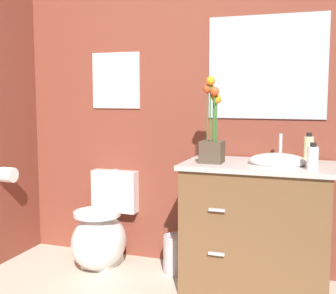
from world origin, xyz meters
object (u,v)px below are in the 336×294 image
soap_bottle (309,149)px  wall_mirror (266,67)px  vanity_cabinet (257,225)px  flower_vase (212,133)px  toilet (102,234)px  lotion_bottle (313,158)px  trash_bin (176,254)px  toilet_paper_roll (8,175)px  wall_poster (116,81)px

soap_bottle → wall_mirror: bearing=145.5°
soap_bottle → wall_mirror: (-0.30, 0.21, 0.53)m
vanity_cabinet → soap_bottle: soap_bottle is taller
vanity_cabinet → flower_vase: size_ratio=1.85×
vanity_cabinet → toilet: bearing=178.7°
lotion_bottle → trash_bin: lotion_bottle is taller
soap_bottle → toilet_paper_roll: bearing=-173.0°
flower_vase → soap_bottle: bearing=15.6°
toilet → soap_bottle: 1.59m
vanity_cabinet → wall_mirror: size_ratio=1.26×
trash_bin → toilet_paper_roll: bearing=-168.0°
toilet → wall_poster: (0.00, 0.27, 1.13)m
wall_poster → toilet_paper_roll: (-0.66, -0.46, -0.69)m
wall_mirror → wall_poster: bearing=180.0°
lotion_bottle → wall_mirror: size_ratio=0.20×
vanity_cabinet → wall_mirror: 1.06m
toilet_paper_roll → lotion_bottle: bearing=0.4°
flower_vase → toilet_paper_roll: bearing=-176.4°
soap_bottle → wall_poster: (-1.43, 0.21, 0.45)m
toilet → vanity_cabinet: (1.14, -0.03, 0.18)m
toilet → wall_poster: bearing=90.0°
wall_mirror → toilet_paper_roll: 2.01m
vanity_cabinet → flower_vase: flower_vase is taller
flower_vase → lotion_bottle: 0.63m
trash_bin → toilet_paper_roll: (-1.22, -0.26, 0.54)m
vanity_cabinet → soap_bottle: 0.58m
wall_poster → toilet_paper_roll: 1.06m
lotion_bottle → soap_bottle: bearing=97.6°
vanity_cabinet → trash_bin: size_ratio=3.72×
vanity_cabinet → wall_poster: wall_poster is taller
toilet → toilet_paper_roll: bearing=-163.5°
soap_bottle → wall_poster: bearing=171.8°
toilet → toilet_paper_roll: toilet_paper_roll is taller
toilet_paper_roll → trash_bin: bearing=12.0°
flower_vase → lotion_bottle: size_ratio=3.44×
trash_bin → wall_mirror: wall_mirror is taller
toilet → lotion_bottle: bearing=-7.1°
trash_bin → wall_mirror: 1.45m
lotion_bottle → vanity_cabinet: bearing=154.7°
toilet → lotion_bottle: size_ratio=4.33×
vanity_cabinet → trash_bin: bearing=171.4°
trash_bin → soap_bottle: bearing=-0.0°
flower_vase → wall_mirror: size_ratio=0.68×
wall_poster → toilet_paper_roll: bearing=-145.0°
trash_bin → toilet_paper_roll: 1.36m
vanity_cabinet → wall_poster: 1.51m
wall_poster → wall_mirror: bearing=0.0°
flower_vase → trash_bin: 0.95m
toilet → flower_vase: bearing=-6.8°
soap_bottle → toilet_paper_roll: soap_bottle is taller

